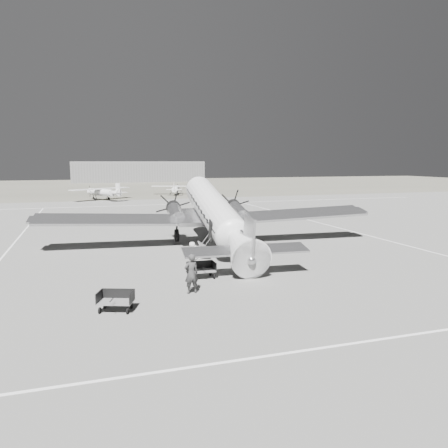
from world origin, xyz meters
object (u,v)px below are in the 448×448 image
at_px(light_plane_left, 102,193).
at_px(hangar_main, 138,172).
at_px(dc3_airliner, 216,215).
at_px(ramp_agent, 196,258).
at_px(baggage_cart_far, 116,301).
at_px(ground_crew, 191,274).
at_px(baggage_cart_near, 202,270).
at_px(light_plane_right, 176,190).
at_px(passenger, 192,254).

bearing_deg(light_plane_left, hangar_main, 45.26).
xyz_separation_m(dc3_airliner, ramp_agent, (-3.12, -6.03, -1.81)).
height_order(dc3_airliner, baggage_cart_far, dc3_airliner).
relative_size(hangar_main, ramp_agent, 26.48).
xyz_separation_m(light_plane_left, ground_crew, (1.98, -56.78, -0.17)).
xyz_separation_m(light_plane_left, baggage_cart_near, (3.20, -54.17, -0.72)).
relative_size(dc3_airliner, light_plane_right, 2.78).
bearing_deg(light_plane_right, light_plane_left, -132.41).
height_order(baggage_cart_near, ground_crew, ground_crew).
bearing_deg(ramp_agent, light_plane_right, 10.73).
height_order(light_plane_left, ground_crew, light_plane_left).
relative_size(light_plane_left, baggage_cart_near, 6.91).
relative_size(dc3_airliner, ramp_agent, 17.24).
height_order(dc3_airliner, baggage_cart_near, dc3_airliner).
bearing_deg(baggage_cart_near, ground_crew, -115.18).
bearing_deg(dc3_airliner, light_plane_left, 102.17).
relative_size(baggage_cart_near, ramp_agent, 1.04).
distance_m(ground_crew, ramp_agent, 4.70).
xyz_separation_m(baggage_cart_near, passenger, (0.24, 3.22, 0.30)).
distance_m(hangar_main, ramp_agent, 122.15).
bearing_deg(ground_crew, hangar_main, -103.91).
bearing_deg(dc3_airliner, light_plane_right, 85.76).
relative_size(baggage_cart_far, ramp_agent, 1.02).
bearing_deg(light_plane_right, ramp_agent, -83.81).
distance_m(light_plane_right, ramp_agent, 62.11).
bearing_deg(dc3_airliner, passenger, -118.59).
height_order(baggage_cart_near, passenger, passenger).
bearing_deg(hangar_main, baggage_cart_near, -95.14).
relative_size(hangar_main, light_plane_right, 4.26).
bearing_deg(ground_crew, passenger, -112.39).
xyz_separation_m(hangar_main, light_plane_right, (0.33, -60.56, -2.28)).
relative_size(light_plane_left, passenger, 7.41).
height_order(light_plane_right, baggage_cart_far, light_plane_right).
bearing_deg(dc3_airliner, hangar_main, 90.34).
relative_size(hangar_main, light_plane_left, 3.68).
height_order(baggage_cart_near, ramp_agent, ramp_agent).
bearing_deg(light_plane_left, ground_crew, -121.08).
xyz_separation_m(light_plane_right, ramp_agent, (-11.31, -61.07, -0.23)).
height_order(light_plane_left, light_plane_right, light_plane_left).
distance_m(light_plane_right, baggage_cart_far, 69.15).
height_order(hangar_main, baggage_cart_near, hangar_main).
relative_size(dc3_airliner, baggage_cart_near, 16.54).
xyz_separation_m(hangar_main, baggage_cart_far, (-16.21, -127.70, -2.84)).
bearing_deg(passenger, baggage_cart_near, 165.32).
relative_size(hangar_main, dc3_airliner, 1.54).
height_order(light_plane_left, baggage_cart_near, light_plane_left).
bearing_deg(ramp_agent, baggage_cart_near, -163.01).
bearing_deg(passenger, hangar_main, -15.62).
height_order(light_plane_right, passenger, light_plane_right).
height_order(hangar_main, ramp_agent, hangar_main).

